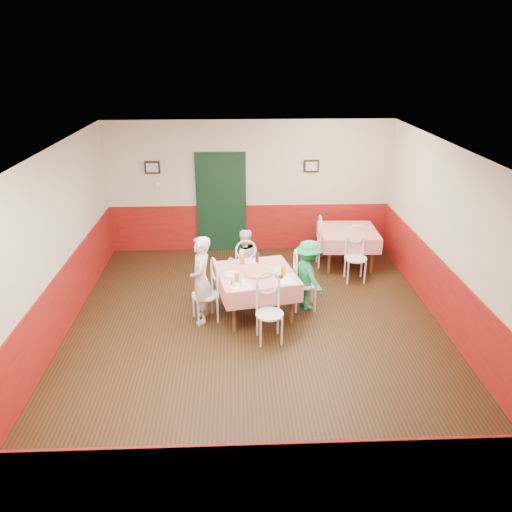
{
  "coord_description": "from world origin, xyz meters",
  "views": [
    {
      "loc": [
        -0.29,
        -6.81,
        4.16
      ],
      "look_at": [
        0.02,
        0.56,
        1.05
      ],
      "focal_mm": 35.0,
      "sensor_mm": 36.0,
      "label": 1
    }
  ],
  "objects_px": {
    "chair_left": "(205,295)",
    "chair_second_b": "(356,259)",
    "chair_second_a": "(311,245)",
    "diner_left": "(201,280)",
    "chair_near": "(270,314)",
    "second_table": "(347,248)",
    "chair_far": "(245,269)",
    "wallet": "(279,277)",
    "glass_a": "(237,278)",
    "main_table": "(256,293)",
    "glass_b": "(283,271)",
    "glass_c": "(242,260)",
    "chair_right": "(305,284)",
    "beer_bottle": "(257,257)",
    "diner_far": "(244,261)",
    "pizza": "(258,273)",
    "diner_right": "(308,275)"
  },
  "relations": [
    {
      "from": "second_table",
      "to": "chair_second_b",
      "type": "distance_m",
      "value": 0.75
    },
    {
      "from": "glass_b",
      "to": "chair_second_b",
      "type": "bearing_deg",
      "value": 41.85
    },
    {
      "from": "chair_right",
      "to": "diner_right",
      "type": "relative_size",
      "value": 0.74
    },
    {
      "from": "chair_far",
      "to": "main_table",
      "type": "bearing_deg",
      "value": 95.19
    },
    {
      "from": "main_table",
      "to": "chair_right",
      "type": "relative_size",
      "value": 1.36
    },
    {
      "from": "glass_c",
      "to": "diner_left",
      "type": "relative_size",
      "value": 0.1
    },
    {
      "from": "chair_left",
      "to": "chair_near",
      "type": "bearing_deg",
      "value": 38.24
    },
    {
      "from": "chair_second_b",
      "to": "beer_bottle",
      "type": "xyz_separation_m",
      "value": [
        -1.91,
        -0.82,
        0.42
      ]
    },
    {
      "from": "glass_a",
      "to": "beer_bottle",
      "type": "bearing_deg",
      "value": 64.61
    },
    {
      "from": "chair_near",
      "to": "wallet",
      "type": "xyz_separation_m",
      "value": [
        0.2,
        0.61,
        0.32
      ]
    },
    {
      "from": "chair_right",
      "to": "chair_second_a",
      "type": "height_order",
      "value": "same"
    },
    {
      "from": "glass_a",
      "to": "chair_far",
      "type": "bearing_deg",
      "value": 82.98
    },
    {
      "from": "beer_bottle",
      "to": "diner_right",
      "type": "distance_m",
      "value": 0.91
    },
    {
      "from": "diner_left",
      "to": "chair_near",
      "type": "bearing_deg",
      "value": 57.68
    },
    {
      "from": "glass_a",
      "to": "glass_b",
      "type": "bearing_deg",
      "value": 15.26
    },
    {
      "from": "chair_second_a",
      "to": "diner_left",
      "type": "xyz_separation_m",
      "value": [
        -2.07,
        -2.14,
        0.28
      ]
    },
    {
      "from": "glass_c",
      "to": "diner_right",
      "type": "distance_m",
      "value": 1.14
    },
    {
      "from": "wallet",
      "to": "diner_far",
      "type": "bearing_deg",
      "value": 104.82
    },
    {
      "from": "chair_near",
      "to": "chair_second_a",
      "type": "relative_size",
      "value": 1.0
    },
    {
      "from": "second_table",
      "to": "diner_right",
      "type": "distance_m",
      "value": 2.09
    },
    {
      "from": "chair_far",
      "to": "glass_c",
      "type": "bearing_deg",
      "value": 77.7
    },
    {
      "from": "second_table",
      "to": "chair_second_a",
      "type": "distance_m",
      "value": 0.75
    },
    {
      "from": "chair_left",
      "to": "chair_near",
      "type": "height_order",
      "value": "same"
    },
    {
      "from": "pizza",
      "to": "beer_bottle",
      "type": "distance_m",
      "value": 0.47
    },
    {
      "from": "wallet",
      "to": "chair_far",
      "type": "bearing_deg",
      "value": 105.45
    },
    {
      "from": "second_table",
      "to": "glass_a",
      "type": "distance_m",
      "value": 3.26
    },
    {
      "from": "chair_far",
      "to": "chair_second_b",
      "type": "xyz_separation_m",
      "value": [
        2.11,
        0.38,
        0.0
      ]
    },
    {
      "from": "second_table",
      "to": "glass_c",
      "type": "xyz_separation_m",
      "value": [
        -2.16,
        -1.61,
        0.46
      ]
    },
    {
      "from": "main_table",
      "to": "chair_far",
      "type": "bearing_deg",
      "value": 101.5
    },
    {
      "from": "beer_bottle",
      "to": "chair_second_b",
      "type": "bearing_deg",
      "value": 23.25
    },
    {
      "from": "main_table",
      "to": "glass_b",
      "type": "xyz_separation_m",
      "value": [
        0.43,
        -0.14,
        0.46
      ]
    },
    {
      "from": "chair_left",
      "to": "glass_a",
      "type": "relative_size",
      "value": 6.42
    },
    {
      "from": "chair_second_b",
      "to": "wallet",
      "type": "xyz_separation_m",
      "value": [
        -1.58,
        -1.43,
        0.32
      ]
    },
    {
      "from": "chair_near",
      "to": "second_table",
      "type": "bearing_deg",
      "value": 51.24
    },
    {
      "from": "second_table",
      "to": "diner_far",
      "type": "xyz_separation_m",
      "value": [
        -2.12,
        -1.08,
        0.22
      ]
    },
    {
      "from": "chair_near",
      "to": "glass_c",
      "type": "height_order",
      "value": "glass_c"
    },
    {
      "from": "glass_b",
      "to": "second_table",
      "type": "bearing_deg",
      "value": 54.33
    },
    {
      "from": "chair_second_a",
      "to": "pizza",
      "type": "bearing_deg",
      "value": -28.17
    },
    {
      "from": "second_table",
      "to": "main_table",
      "type": "bearing_deg",
      "value": -134.64
    },
    {
      "from": "glass_a",
      "to": "glass_c",
      "type": "distance_m",
      "value": 0.7
    },
    {
      "from": "chair_second_b",
      "to": "glass_c",
      "type": "bearing_deg",
      "value": -156.52
    },
    {
      "from": "chair_second_b",
      "to": "diner_far",
      "type": "relative_size",
      "value": 0.76
    },
    {
      "from": "main_table",
      "to": "chair_far",
      "type": "distance_m",
      "value": 0.85
    },
    {
      "from": "second_table",
      "to": "chair_right",
      "type": "distance_m",
      "value": 2.11
    },
    {
      "from": "chair_second_b",
      "to": "diner_left",
      "type": "bearing_deg",
      "value": -152.0
    },
    {
      "from": "chair_second_a",
      "to": "glass_b",
      "type": "bearing_deg",
      "value": -18.13
    },
    {
      "from": "second_table",
      "to": "chair_far",
      "type": "height_order",
      "value": "chair_far"
    },
    {
      "from": "chair_left",
      "to": "chair_second_b",
      "type": "bearing_deg",
      "value": 98.27
    },
    {
      "from": "glass_a",
      "to": "diner_left",
      "type": "distance_m",
      "value": 0.6
    },
    {
      "from": "main_table",
      "to": "pizza",
      "type": "xyz_separation_m",
      "value": [
        0.03,
        -0.06,
        0.4
      ]
    }
  ]
}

